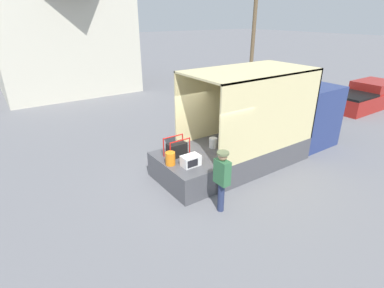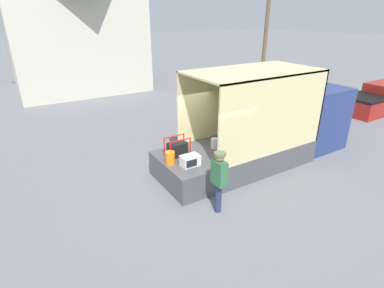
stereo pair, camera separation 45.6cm
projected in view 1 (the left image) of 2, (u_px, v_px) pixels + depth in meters
ground_plane at (195, 179)px, 9.71m from camera, size 160.00×160.00×0.00m
box_truck at (277, 126)px, 11.30m from camera, size 6.41×2.32×3.29m
tailgate_deck at (180, 172)px, 9.25m from camera, size 1.12×2.21×0.82m
microwave at (191, 161)px, 8.74m from camera, size 0.55×0.37×0.32m
portable_generator at (177, 149)px, 9.31m from camera, size 0.73×0.44×0.61m
orange_bucket at (170, 159)px, 8.78m from camera, size 0.29×0.29×0.39m
worker_person at (222, 176)px, 7.73m from camera, size 0.31×0.44×1.75m
pickup_truck_red at (367, 97)px, 17.11m from camera, size 5.41×1.91×1.40m
house_backdrop at (59, 25)px, 19.76m from camera, size 8.52×7.68×8.35m
utility_pole at (254, 32)px, 21.73m from camera, size 1.80×0.28×7.12m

